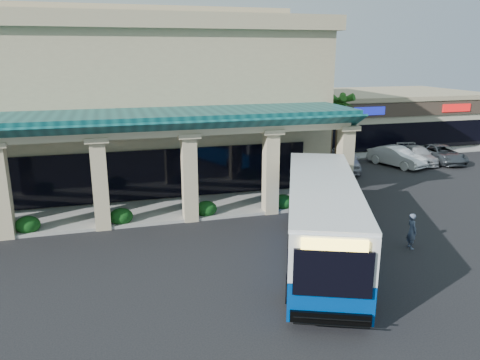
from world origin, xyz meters
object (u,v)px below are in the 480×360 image
object	(u,v)px
car_gray	(441,154)
transit_bus	(322,220)
pedestrian	(412,231)
car_white	(397,157)
car_silver	(345,159)
car_red	(417,155)

from	to	relation	value
car_gray	transit_bus	bearing A→B (deg)	-134.20
pedestrian	car_white	size ratio (longest dim) A/B	0.35
pedestrian	car_white	bearing A→B (deg)	-23.33
pedestrian	car_gray	xyz separation A→B (m)	(13.09, 14.48, -0.14)
car_silver	car_white	world-z (taller)	car_silver
pedestrian	car_white	distance (m)	16.74
car_white	car_red	xyz separation A→B (m)	(2.28, 0.53, -0.11)
transit_bus	pedestrian	size ratio (longest dim) A/B	7.39
pedestrian	car_red	world-z (taller)	pedestrian
transit_bus	car_white	bearing A→B (deg)	69.10
car_white	car_red	distance (m)	2.35
car_silver	transit_bus	bearing A→B (deg)	-99.46
pedestrian	car_gray	bearing A→B (deg)	-33.96
car_gray	car_red	bearing A→B (deg)	177.88
pedestrian	car_silver	bearing A→B (deg)	-8.27
transit_bus	pedestrian	bearing A→B (deg)	19.38
transit_bus	car_white	size ratio (longest dim) A/B	2.62
car_white	car_gray	size ratio (longest dim) A/B	0.94
car_silver	car_white	distance (m)	4.53
car_silver	car_white	size ratio (longest dim) A/B	1.08
car_gray	car_silver	bearing A→B (deg)	-172.18
transit_bus	car_silver	bearing A→B (deg)	80.70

